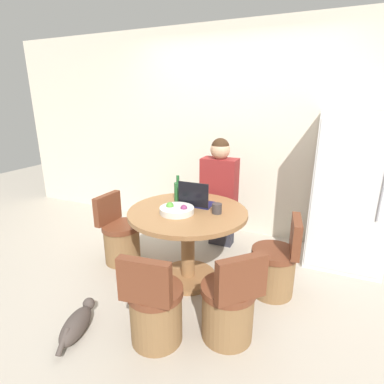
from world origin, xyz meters
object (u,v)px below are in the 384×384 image
object	(u,v)px
chair_near_camera	(155,310)
fruit_bowl	(177,210)
chair_right_side	(275,267)
person_seated	(220,189)
refrigerator	(350,192)
bottle	(178,191)
cat	(77,324)
laptop	(196,200)
dining_table	(188,231)
chair_left_side	(121,239)
chair_near_right_corner	(229,308)

from	to	relation	value
chair_near_camera	fruit_bowl	size ratio (longest dim) A/B	2.41
chair_right_side	person_seated	distance (m)	1.11
refrigerator	fruit_bowl	size ratio (longest dim) A/B	5.14
bottle	cat	size ratio (longest dim) A/B	0.52
bottle	cat	bearing A→B (deg)	-102.82
chair_right_side	laptop	size ratio (longest dim) A/B	2.47
dining_table	chair_left_side	bearing A→B (deg)	177.72
chair_right_side	person_seated	size ratio (longest dim) A/B	0.57
dining_table	cat	world-z (taller)	dining_table
laptop	bottle	distance (m)	0.23
chair_near_right_corner	cat	xyz separation A→B (m)	(-1.07, -0.43, -0.18)
chair_near_right_corner	fruit_bowl	bearing A→B (deg)	-81.75
chair_right_side	dining_table	bearing A→B (deg)	-90.00
dining_table	chair_left_side	distance (m)	0.87
refrigerator	chair_left_side	bearing A→B (deg)	-156.62
chair_near_right_corner	person_seated	bearing A→B (deg)	-114.26
person_seated	bottle	world-z (taller)	person_seated
dining_table	chair_near_right_corner	bearing A→B (deg)	-44.21
chair_near_camera	person_seated	size ratio (longest dim) A/B	0.57
chair_right_side	refrigerator	bearing A→B (deg)	138.02
refrigerator	chair_near_camera	xyz separation A→B (m)	(-1.29, -1.82, -0.54)
fruit_bowl	bottle	xyz separation A→B (m)	(-0.14, 0.31, 0.07)
chair_left_side	chair_near_camera	distance (m)	1.27
chair_left_side	fruit_bowl	size ratio (longest dim) A/B	2.41
chair_right_side	chair_near_camera	distance (m)	1.18
chair_near_right_corner	bottle	size ratio (longest dim) A/B	2.83
cat	refrigerator	bearing A→B (deg)	-59.03
chair_right_side	laptop	bearing A→B (deg)	-100.02
refrigerator	chair_right_side	size ratio (longest dim) A/B	2.14
chair_near_camera	person_seated	world-z (taller)	person_seated
person_seated	fruit_bowl	world-z (taller)	person_seated
dining_table	chair_left_side	xyz separation A→B (m)	(-0.83, 0.03, -0.26)
chair_near_camera	chair_near_right_corner	size ratio (longest dim) A/B	1.00
chair_near_right_corner	cat	bearing A→B (deg)	-23.85
refrigerator	chair_near_right_corner	size ratio (longest dim) A/B	2.14
refrigerator	bottle	bearing A→B (deg)	-153.76
cat	chair_left_side	bearing A→B (deg)	2.66
dining_table	cat	distance (m)	1.20
person_seated	fruit_bowl	xyz separation A→B (m)	(-0.12, -0.88, 0.04)
chair_right_side	fruit_bowl	distance (m)	1.04
dining_table	chair_near_right_corner	distance (m)	0.87
chair_near_right_corner	person_seated	distance (m)	1.53
chair_left_side	laptop	distance (m)	1.01
bottle	cat	world-z (taller)	bottle
fruit_bowl	refrigerator	bearing A→B (deg)	36.86
dining_table	chair_left_side	size ratio (longest dim) A/B	1.48
refrigerator	person_seated	size ratio (longest dim) A/B	1.22
chair_near_right_corner	bottle	bearing A→B (deg)	-90.39
chair_left_side	dining_table	bearing A→B (deg)	-90.00
dining_table	chair_near_right_corner	world-z (taller)	chair_near_right_corner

